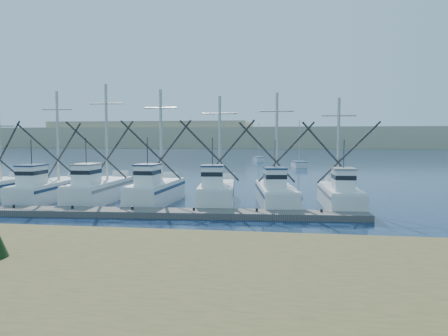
{
  "coord_description": "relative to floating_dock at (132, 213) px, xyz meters",
  "views": [
    {
      "loc": [
        0.22,
        -20.26,
        5.03
      ],
      "look_at": [
        -3.99,
        8.0,
        3.03
      ],
      "focal_mm": 35.0,
      "sensor_mm": 36.0,
      "label": 1
    }
  ],
  "objects": [
    {
      "name": "sailboat_near",
      "position": [
        11.66,
        48.47,
        0.29
      ],
      "size": [
        2.69,
        5.56,
        8.1
      ],
      "rotation": [
        0.0,
        0.0,
        0.14
      ],
      "color": "white",
      "rests_on": "ground"
    },
    {
      "name": "trawler_fleet",
      "position": [
        -0.17,
        5.12,
        0.76
      ],
      "size": [
        29.6,
        9.21,
        9.33
      ],
      "color": "white",
      "rests_on": "ground"
    },
    {
      "name": "floating_dock",
      "position": [
        0.0,
        0.0,
        0.0
      ],
      "size": [
        30.01,
        3.87,
        0.4
      ],
      "primitive_type": "cube",
      "rotation": [
        0.0,
        0.0,
        0.06
      ],
      "color": "#69645E",
      "rests_on": "ground"
    },
    {
      "name": "ground",
      "position": [
        9.72,
        -6.38,
        -0.2
      ],
      "size": [
        500.0,
        500.0,
        0.0
      ],
      "primitive_type": "plane",
      "color": "#0B1733",
      "rests_on": "ground"
    },
    {
      "name": "sailboat_far",
      "position": [
        3.65,
        65.5,
        0.3
      ],
      "size": [
        2.99,
        5.95,
        8.1
      ],
      "rotation": [
        0.0,
        0.0,
        0.25
      ],
      "color": "white",
      "rests_on": "ground"
    },
    {
      "name": "dune_ridge",
      "position": [
        9.72,
        203.62,
        4.8
      ],
      "size": [
        360.0,
        60.0,
        10.0
      ],
      "primitive_type": "cube",
      "color": "tan",
      "rests_on": "ground"
    }
  ]
}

